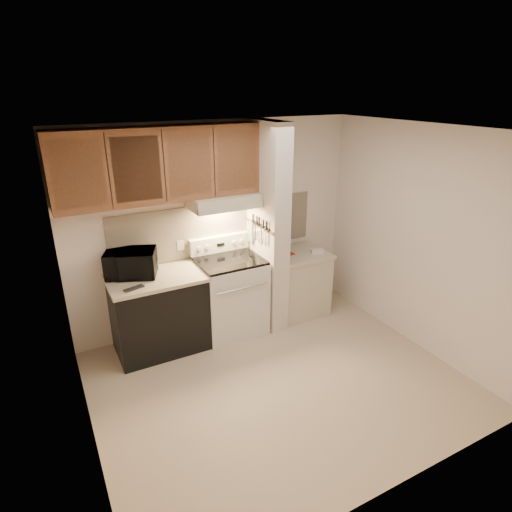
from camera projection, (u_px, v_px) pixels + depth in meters
floor at (278, 381)px, 4.43m from camera, size 3.60×3.60×0.00m
ceiling at (284, 131)px, 3.50m from camera, size 3.60×3.60×0.00m
wall_back at (217, 227)px, 5.20m from camera, size 3.60×2.50×0.02m
wall_left at (73, 316)px, 3.18m from camera, size 0.02×3.00×2.50m
wall_right at (419, 240)px, 4.75m from camera, size 0.02×3.00×2.50m
backsplash at (217, 228)px, 5.19m from camera, size 2.60×0.02×0.63m
range_body at (230, 296)px, 5.21m from camera, size 0.76×0.65×0.92m
oven_window at (242, 304)px, 4.93m from camera, size 0.50×0.01×0.30m
oven_handle at (243, 288)px, 4.82m from camera, size 0.65×0.02×0.02m
cooktop at (229, 260)px, 5.03m from camera, size 0.74×0.64×0.03m
range_backguard at (219, 244)px, 5.22m from camera, size 0.76×0.08×0.20m
range_display at (221, 245)px, 5.19m from camera, size 0.10×0.01×0.04m
range_knob_left_outer at (199, 249)px, 5.06m from camera, size 0.05×0.02×0.05m
range_knob_left_inner at (207, 247)px, 5.11m from camera, size 0.05×0.02×0.05m
range_knob_right_inner at (234, 242)px, 5.26m from camera, size 0.05×0.02×0.05m
range_knob_right_outer at (242, 241)px, 5.31m from camera, size 0.05×0.02×0.05m
dishwasher_front at (159, 314)px, 4.84m from camera, size 1.00×0.63×0.87m
left_countertop at (156, 278)px, 4.67m from camera, size 1.04×0.67×0.04m
spoon_rest at (134, 288)px, 4.38m from camera, size 0.22×0.12×0.01m
teal_jar at (154, 264)px, 4.85m from camera, size 0.13×0.13×0.11m
outlet at (181, 245)px, 5.02m from camera, size 0.08×0.01×0.12m
microwave at (131, 263)px, 4.63m from camera, size 0.62×0.53×0.29m
partition_pillar at (268, 229)px, 5.13m from camera, size 0.22×0.70×2.50m
pillar_trim at (259, 226)px, 5.06m from camera, size 0.01×0.70×0.04m
knife_strip at (261, 226)px, 5.01m from camera, size 0.02×0.42×0.04m
knife_blade_a at (266, 238)px, 4.92m from camera, size 0.01×0.03×0.16m
knife_handle_a at (267, 226)px, 4.85m from camera, size 0.02×0.02×0.10m
knife_blade_b at (263, 237)px, 4.98m from camera, size 0.01×0.04×0.18m
knife_handle_b at (264, 224)px, 4.91m from camera, size 0.02×0.02×0.10m
knife_blade_c at (259, 235)px, 5.06m from camera, size 0.01×0.04×0.20m
knife_handle_c at (259, 221)px, 5.00m from camera, size 0.02×0.02×0.10m
knife_blade_d at (257, 232)px, 5.10m from camera, size 0.01×0.04×0.16m
knife_handle_d at (257, 220)px, 5.04m from camera, size 0.02×0.02×0.10m
knife_blade_e at (254, 231)px, 5.17m from camera, size 0.01×0.04×0.18m
knife_handle_e at (253, 218)px, 5.13m from camera, size 0.02×0.02×0.10m
oven_mitt at (251, 232)px, 5.24m from camera, size 0.03×0.10×0.25m
right_cab_base at (297, 284)px, 5.65m from camera, size 0.70×0.60×0.81m
right_countertop at (298, 254)px, 5.49m from camera, size 0.74×0.64×0.04m
red_folder at (282, 252)px, 5.48m from camera, size 0.23×0.30×0.01m
white_box at (317, 251)px, 5.49m from camera, size 0.19×0.16×0.04m
range_hood at (223, 201)px, 4.88m from camera, size 0.78×0.44×0.15m
hood_lip at (231, 209)px, 4.72m from camera, size 0.78×0.04×0.06m
upper_cabinets at (160, 164)px, 4.44m from camera, size 2.18×0.33×0.77m
cab_door_a at (78, 174)px, 3.96m from camera, size 0.46×0.01×0.63m
cab_gap_a at (108, 172)px, 4.07m from camera, size 0.01×0.01×0.73m
cab_door_b at (137, 169)px, 4.19m from camera, size 0.46×0.01×0.63m
cab_gap_b at (164, 167)px, 4.31m from camera, size 0.01×0.01×0.73m
cab_door_c at (190, 165)px, 4.43m from camera, size 0.46×0.01×0.63m
cab_gap_c at (214, 163)px, 4.55m from camera, size 0.01×0.01×0.73m
cab_door_d at (237, 161)px, 4.67m from camera, size 0.46×0.01×0.63m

